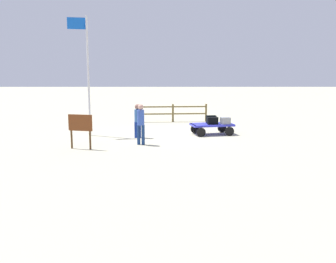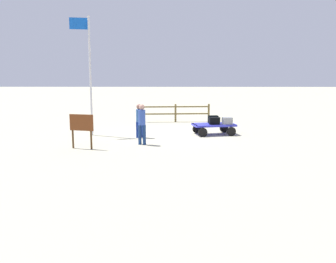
# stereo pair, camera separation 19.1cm
# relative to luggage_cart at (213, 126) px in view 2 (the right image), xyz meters

# --- Properties ---
(ground_plane) EXTENTS (120.00, 120.00, 0.00)m
(ground_plane) POSITION_rel_luggage_cart_xyz_m (2.30, -0.19, -0.41)
(ground_plane) COLOR #B6B094
(luggage_cart) EXTENTS (2.24, 1.54, 0.54)m
(luggage_cart) POSITION_rel_luggage_cart_xyz_m (0.00, 0.00, 0.00)
(luggage_cart) COLOR #3235CA
(luggage_cart) RESTS_ON ground
(suitcase_olive) EXTENTS (0.53, 0.39, 0.37)m
(suitcase_olive) POSITION_rel_luggage_cart_xyz_m (-0.02, -0.35, 0.32)
(suitcase_olive) COLOR black
(suitcase_olive) RESTS_ON luggage_cart
(suitcase_navy) EXTENTS (0.50, 0.45, 0.34)m
(suitcase_navy) POSITION_rel_luggage_cart_xyz_m (-0.67, 0.11, 0.30)
(suitcase_navy) COLOR gray
(suitcase_navy) RESTS_ON luggage_cart
(suitcase_tan) EXTENTS (0.54, 0.36, 0.35)m
(suitcase_tan) POSITION_rel_luggage_cart_xyz_m (-0.03, 0.14, 0.31)
(suitcase_tan) COLOR black
(suitcase_tan) RESTS_ON luggage_cart
(suitcase_grey) EXTENTS (0.50, 0.38, 0.35)m
(suitcase_grey) POSITION_rel_luggage_cart_xyz_m (-0.00, 0.18, 0.31)
(suitcase_grey) COLOR black
(suitcase_grey) RESTS_ON luggage_cart
(worker_lead) EXTENTS (0.35, 0.35, 1.75)m
(worker_lead) POSITION_rel_luggage_cart_xyz_m (3.36, 2.61, 0.59)
(worker_lead) COLOR navy
(worker_lead) RESTS_ON ground
(worker_trailing) EXTENTS (0.41, 0.41, 1.61)m
(worker_trailing) POSITION_rel_luggage_cart_xyz_m (3.63, 0.89, 0.51)
(worker_trailing) COLOR navy
(worker_trailing) RESTS_ON ground
(flagpole) EXTENTS (0.95, 0.21, 5.74)m
(flagpole) POSITION_rel_luggage_cart_xyz_m (6.12, 0.25, 2.94)
(flagpole) COLOR silver
(flagpole) RESTS_ON ground
(signboard) EXTENTS (1.01, 0.30, 1.41)m
(signboard) POSITION_rel_luggage_cart_xyz_m (5.74, 3.50, 0.53)
(signboard) COLOR #4C3319
(signboard) RESTS_ON ground
(wooden_fence) EXTENTS (4.32, 0.43, 1.12)m
(wooden_fence) POSITION_rel_luggage_cart_xyz_m (1.85, -4.79, 0.23)
(wooden_fence) COLOR brown
(wooden_fence) RESTS_ON ground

